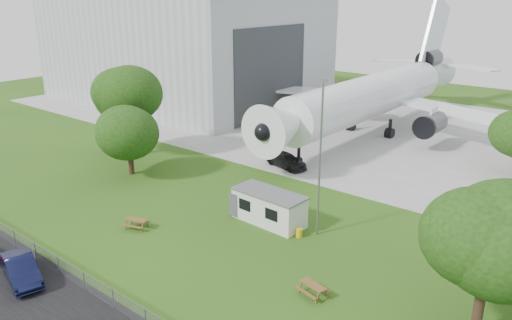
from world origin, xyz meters
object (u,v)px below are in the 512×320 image
Objects in this scene: airliner at (375,93)px; hangar at (184,43)px; site_cabin at (269,207)px; picnic_west at (137,228)px; car_centre_sedan at (21,269)px; picnic_east at (313,295)px.

hangar is at bearing 179.78° from airliner.
picnic_west is (-7.50, -7.51, -1.31)m from site_cabin.
picnic_west is at bearing 16.66° from car_centre_sedan.
picnic_west is 9.54m from car_centre_sedan.
site_cabin is at bearing 155.53° from picnic_east.
hangar is at bearing 50.93° from car_centre_sedan.
airliner is 9.72× the size of car_centre_sedan.
airliner is 26.52× the size of picnic_west.
airliner is (35.97, -0.14, -4.14)m from hangar.
picnic_east is (8.43, -6.43, -1.31)m from site_cabin.
airliner reaches higher than picnic_west.
picnic_west and picnic_east have the same top height.
car_centre_sedan is (-1.17, -47.30, -4.46)m from airliner.
picnic_east is 18.86m from car_centre_sedan.
airliner is at bearing -0.22° from hangar.
picnic_west is 1.00× the size of picnic_east.
picnic_west is 0.37× the size of car_centre_sedan.
car_centre_sedan is at bearing -53.74° from hangar.
picnic_west is at bearing -92.28° from airliner.
site_cabin is 10.69m from picnic_west.
hangar is at bearing 144.05° from site_cabin.
site_cabin is 1.39× the size of car_centre_sedan.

